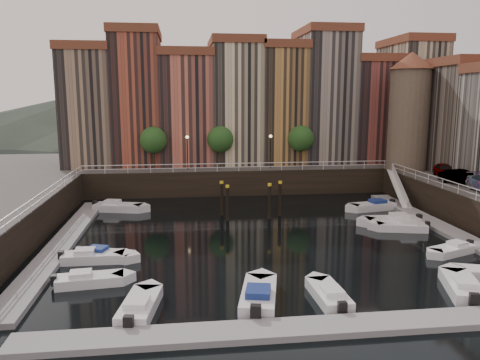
{
  "coord_description": "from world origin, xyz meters",
  "views": [
    {
      "loc": [
        -6.56,
        -38.21,
        11.58
      ],
      "look_at": [
        -1.35,
        4.0,
        4.07
      ],
      "focal_mm": 35.0,
      "sensor_mm": 36.0,
      "label": 1
    }
  ],
  "objects": [
    {
      "name": "ground",
      "position": [
        0.0,
        0.0,
        0.0
      ],
      "size": [
        200.0,
        200.0,
        0.0
      ],
      "primitive_type": "plane",
      "color": "black",
      "rests_on": "ground"
    },
    {
      "name": "quay_far",
      "position": [
        0.0,
        26.0,
        1.5
      ],
      "size": [
        80.0,
        20.0,
        3.0
      ],
      "primitive_type": "cube",
      "color": "black",
      "rests_on": "ground"
    },
    {
      "name": "dock_left",
      "position": [
        -16.2,
        -1.0,
        0.17
      ],
      "size": [
        2.0,
        28.0,
        0.35
      ],
      "primitive_type": "cube",
      "color": "gray",
      "rests_on": "ground"
    },
    {
      "name": "dock_right",
      "position": [
        16.2,
        -1.0,
        0.17
      ],
      "size": [
        2.0,
        28.0,
        0.35
      ],
      "primitive_type": "cube",
      "color": "gray",
      "rests_on": "ground"
    },
    {
      "name": "dock_near",
      "position": [
        0.0,
        -17.0,
        0.17
      ],
      "size": [
        30.0,
        2.0,
        0.35
      ],
      "primitive_type": "cube",
      "color": "gray",
      "rests_on": "ground"
    },
    {
      "name": "mountains",
      "position": [
        1.72,
        110.0,
        7.92
      ],
      "size": [
        145.0,
        100.0,
        18.0
      ],
      "color": "#2D382D",
      "rests_on": "ground"
    },
    {
      "name": "far_terrace",
      "position": [
        3.31,
        23.5,
        10.95
      ],
      "size": [
        48.7,
        10.3,
        17.5
      ],
      "color": "#96795F",
      "rests_on": "quay_far"
    },
    {
      "name": "corner_tower",
      "position": [
        20.0,
        14.5,
        10.19
      ],
      "size": [
        5.2,
        5.2,
        13.8
      ],
      "color": "#6B5B4C",
      "rests_on": "quay_right"
    },
    {
      "name": "promenade_trees",
      "position": [
        -1.33,
        18.2,
        6.58
      ],
      "size": [
        21.2,
        3.2,
        5.2
      ],
      "color": "black",
      "rests_on": "quay_far"
    },
    {
      "name": "street_lamps",
      "position": [
        -1.0,
        17.2,
        5.9
      ],
      "size": [
        10.36,
        0.36,
        4.18
      ],
      "color": "black",
      "rests_on": "quay_far"
    },
    {
      "name": "railings",
      "position": [
        0.0,
        4.88,
        3.79
      ],
      "size": [
        36.08,
        34.04,
        0.52
      ],
      "color": "white",
      "rests_on": "ground"
    },
    {
      "name": "gangway",
      "position": [
        17.1,
        10.0,
        1.92
      ],
      "size": [
        2.78,
        8.32,
        3.73
      ],
      "color": "white",
      "rests_on": "ground"
    },
    {
      "name": "mooring_pilings",
      "position": [
        -0.17,
        5.8,
        1.65
      ],
      "size": [
        6.1,
        2.55,
        3.78
      ],
      "color": "black",
      "rests_on": "ground"
    },
    {
      "name": "boat_left_0",
      "position": [
        -12.59,
        -9.55,
        0.34
      ],
      "size": [
        4.41,
        2.01,
        1.0
      ],
      "rotation": [
        0.0,
        0.0,
        0.11
      ],
      "color": "silver",
      "rests_on": "ground"
    },
    {
      "name": "boat_left_1",
      "position": [
        -13.16,
        -5.23,
        0.35
      ],
      "size": [
        4.56,
        1.7,
        1.05
      ],
      "rotation": [
        0.0,
        0.0,
        -0.01
      ],
      "color": "silver",
      "rests_on": "ground"
    },
    {
      "name": "boat_left_2",
      "position": [
        -12.44,
        -4.82,
        0.33
      ],
      "size": [
        4.38,
        2.82,
        0.99
      ],
      "rotation": [
        0.0,
        0.0,
        -0.34
      ],
      "color": "silver",
      "rests_on": "ground"
    },
    {
      "name": "boat_left_4",
      "position": [
        -13.41,
        10.17,
        0.4
      ],
      "size": [
        5.36,
        3.02,
        1.2
      ],
      "rotation": [
        0.0,
        0.0,
        -0.24
      ],
      "color": "silver",
      "rests_on": "ground"
    },
    {
      "name": "boat_right_1",
      "position": [
        13.49,
        -6.74,
        0.32
      ],
      "size": [
        4.19,
        2.81,
        0.95
      ],
      "rotation": [
        0.0,
        0.0,
        3.52
      ],
      "color": "silver",
      "rests_on": "ground"
    },
    {
      "name": "boat_right_2",
      "position": [
        12.6,
        -0.37,
        0.35
      ],
      "size": [
        4.64,
        2.55,
        1.04
      ],
      "rotation": [
        0.0,
        0.0,
        2.92
      ],
      "color": "silver",
      "rests_on": "ground"
    },
    {
      "name": "boat_right_3",
      "position": [
        12.57,
        1.39,
        0.4
      ],
      "size": [
        5.22,
        2.14,
        1.19
      ],
      "rotation": [
        0.0,
        0.0,
        3.09
      ],
      "color": "silver",
      "rests_on": "ground"
    },
    {
      "name": "boat_right_4",
      "position": [
        13.15,
        7.4,
        0.39
      ],
      "size": [
        5.11,
        2.69,
        1.14
      ],
      "rotation": [
        0.0,
        0.0,
        3.34
      ],
      "color": "silver",
      "rests_on": "ground"
    },
    {
      "name": "boat_near_0",
      "position": [
        -9.08,
        -13.87,
        0.36
      ],
      "size": [
        2.36,
        4.82,
        1.08
      ],
      "rotation": [
        0.0,
        0.0,
        1.42
      ],
      "color": "silver",
      "rests_on": "ground"
    },
    {
      "name": "boat_near_1",
      "position": [
        -2.42,
        -13.43,
        0.41
      ],
      "size": [
        2.97,
        5.41,
        1.21
      ],
      "rotation": [
        0.0,
        0.0,
        1.35
      ],
      "color": "silver",
      "rests_on": "ground"
    },
    {
      "name": "boat_near_2",
      "position": [
        1.67,
        -13.61,
        0.34
      ],
      "size": [
        1.73,
        4.45,
        1.02
      ],
      "rotation": [
        0.0,
        0.0,
        1.6
      ],
      "color": "silver",
      "rests_on": "ground"
    },
    {
      "name": "boat_near_3",
      "position": [
        9.97,
        -13.55,
        0.38
      ],
      "size": [
        3.13,
        5.03,
        1.13
      ],
      "rotation": [
        0.0,
        0.0,
        1.26
      ],
      "color": "silver",
      "rests_on": "ground"
    },
    {
      "name": "car_a",
      "position": [
        21.6,
        8.79,
        3.73
      ],
      "size": [
        2.98,
        4.63,
        1.47
      ],
      "primitive_type": "imported",
      "rotation": [
        0.0,
        0.0,
        -0.32
      ],
      "color": "gray",
      "rests_on": "quay_right"
    },
    {
      "name": "car_b",
      "position": [
        20.65,
        4.16,
        3.73
      ],
      "size": [
        2.8,
        4.69,
        1.46
      ],
      "primitive_type": "imported",
      "rotation": [
        0.0,
        0.0,
        0.3
      ],
      "color": "gray",
      "rests_on": "quay_right"
    }
  ]
}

